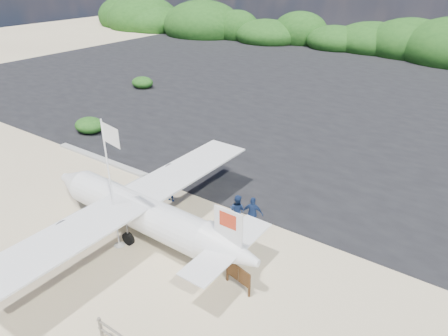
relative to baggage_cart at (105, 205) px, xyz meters
The scene contains 10 objects.
ground 4.36m from the baggage_cart, 15.75° to the right, with size 160.00×160.00×0.00m, color beige.
asphalt_apron 29.12m from the baggage_cart, 81.71° to the left, with size 90.00×50.00×0.04m, color #B2B2B2, non-canonical shape.
lagoon 4.81m from the baggage_cart, behind, with size 9.00×7.00×0.40m, color #B2B2B2, non-canonical shape.
vegetation_band 53.98m from the baggage_cart, 85.54° to the left, with size 124.00×8.00×4.40m, color #B2B2B2, non-canonical shape.
baggage_cart is the anchor object (origin of this frame).
flagpole 4.08m from the baggage_cart, 30.12° to the right, with size 1.32×0.55×6.61m, color white, non-canonical shape.
signboard 10.03m from the baggage_cart, ahead, with size 1.49×0.14×1.22m, color #4D2F16, non-canonical shape.
crew_a 3.89m from the baggage_cart, 42.09° to the left, with size 0.58×0.38×1.59m, color navy.
crew_b 7.89m from the baggage_cart, 20.55° to the left, with size 0.88×0.68×1.80m, color navy.
crew_c 8.75m from the baggage_cart, 19.60° to the left, with size 1.09×0.45×1.86m, color navy.
Camera 1 is at (12.63, -10.90, 12.39)m, focal length 32.00 mm.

